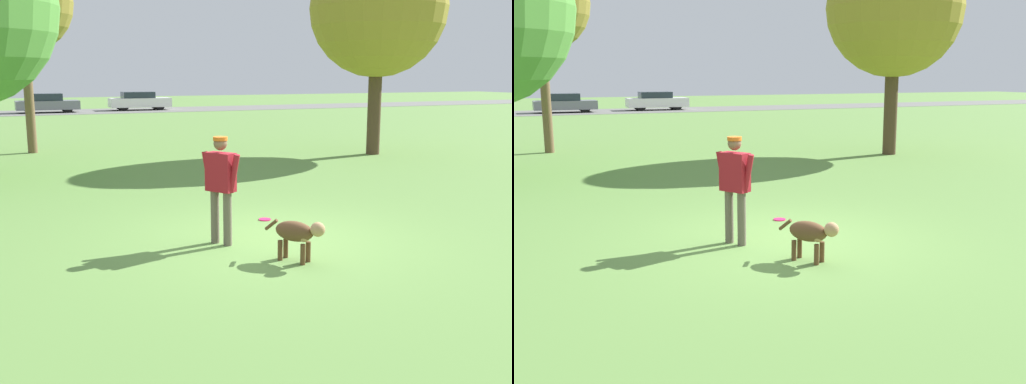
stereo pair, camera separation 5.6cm
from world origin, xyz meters
TOP-DOWN VIEW (x-y plane):
  - ground_plane at (0.00, 0.00)m, footprint 120.00×120.00m
  - far_road_strip at (0.00, 34.22)m, footprint 120.00×6.00m
  - person at (-0.78, 0.08)m, footprint 0.45×0.65m
  - dog at (-0.10, -1.16)m, footprint 0.63×0.85m
  - frisbee at (0.45, 1.23)m, footprint 0.22×0.22m
  - tree_mid_center at (-2.90, 12.66)m, footprint 3.15×3.15m
  - tree_near_right at (7.27, 8.03)m, footprint 4.26×4.26m
  - parked_car_grey at (-0.96, 33.99)m, footprint 4.04×1.89m
  - parked_car_white at (5.31, 34.47)m, footprint 4.26×1.75m

SIDE VIEW (x-z plane):
  - ground_plane at x=0.00m, z-range 0.00..0.00m
  - far_road_strip at x=0.00m, z-range 0.00..0.01m
  - frisbee at x=0.45m, z-range 0.00..0.02m
  - dog at x=-0.10m, z-range 0.11..0.72m
  - parked_car_grey at x=-0.96m, z-range -0.01..1.27m
  - parked_car_white at x=5.31m, z-range 0.01..1.30m
  - person at x=-0.78m, z-range 0.16..1.81m
  - tree_near_right at x=7.27m, z-range 1.20..7.91m
  - tree_mid_center at x=-2.90m, z-range 1.58..7.97m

